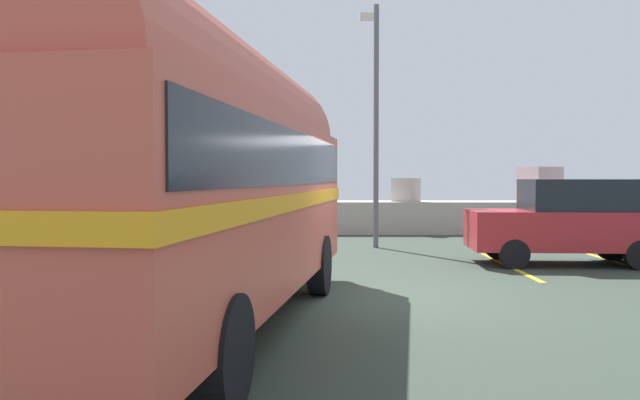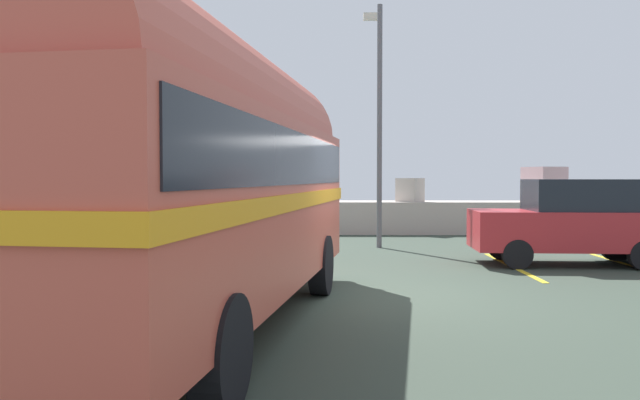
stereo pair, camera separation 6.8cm
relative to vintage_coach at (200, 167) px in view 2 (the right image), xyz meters
name	(u,v)px [view 2 (the right image)]	position (x,y,z in m)	size (l,w,h in m)	color
ground	(369,297)	(2.23, 2.28, -2.04)	(32.00, 26.00, 0.02)	#313D33
breakwater	(350,215)	(2.26, 14.10, -1.44)	(31.36, 2.09, 2.29)	#B0A398
vintage_coach	(200,167)	(0.00, 0.00, 0.00)	(3.60, 8.84, 3.70)	black
parked_car_nearest	(572,221)	(6.84, 6.05, -1.08)	(4.18, 1.90, 1.86)	black
lamp_post	(378,112)	(2.89, 9.51, 1.64)	(0.47, 1.08, 6.55)	#5B5B60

